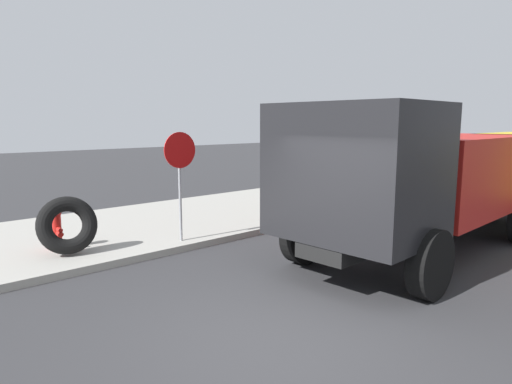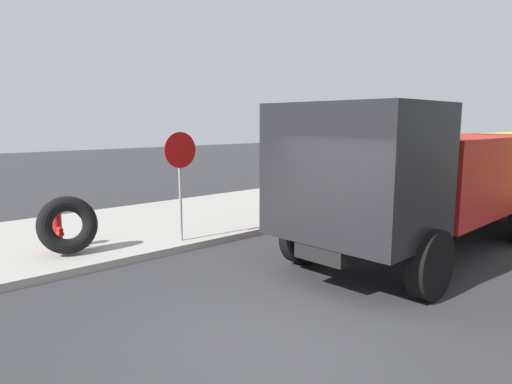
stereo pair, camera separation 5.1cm
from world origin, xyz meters
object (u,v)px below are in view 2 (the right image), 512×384
Objects in this scene: fire_hydrant at (57,227)px; stop_sign at (180,166)px; dump_truck_red at (420,177)px; loose_tire at (68,225)px.

fire_hydrant is 0.36× the size of stop_sign.
fire_hydrant is 7.41m from dump_truck_red.
stop_sign is (2.19, -0.60, 1.05)m from loose_tire.
dump_truck_red is (5.52, -4.25, 0.88)m from loose_tire.
loose_tire is 7.02m from dump_truck_red.
loose_tire is at bearing -87.12° from fire_hydrant.
loose_tire is 2.50m from stop_sign.
stop_sign is (2.22, -1.16, 1.17)m from fire_hydrant.
loose_tire is at bearing 164.65° from stop_sign.
fire_hydrant is 2.76m from stop_sign.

